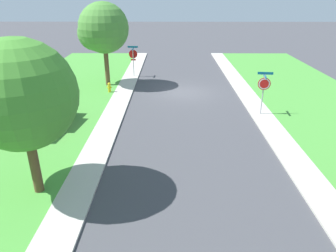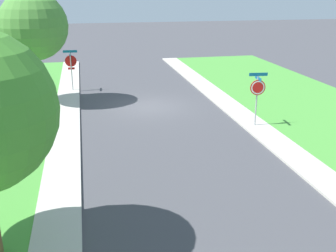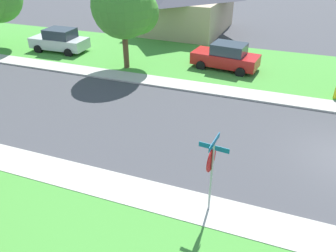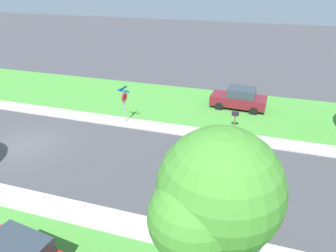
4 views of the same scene
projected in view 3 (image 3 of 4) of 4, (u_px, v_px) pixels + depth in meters
sidewalk_east at (130, 77)px, 20.06m from camera, size 1.40×56.00×0.10m
lawn_east at (158, 55)px, 23.86m from camera, size 8.00×56.00×0.08m
sidewalk_west at (25, 164)px, 12.48m from camera, size 1.40×56.00×0.10m
stop_sign_far_corner at (211, 164)px, 9.46m from camera, size 0.92×0.92×2.77m
car_red_across_road at (226, 57)px, 20.97m from camera, size 2.45×4.50×1.76m
car_silver_behind_trees at (60, 40)px, 24.20m from camera, size 2.09×4.33×1.76m
tree_sidewalk_near at (127, 8)px, 19.74m from camera, size 4.18×3.89×5.92m
house_right_setback at (185, 4)px, 29.05m from camera, size 9.36×8.21×4.60m
fire_hydrant at (336, 92)px, 17.25m from camera, size 0.38×0.22×0.83m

